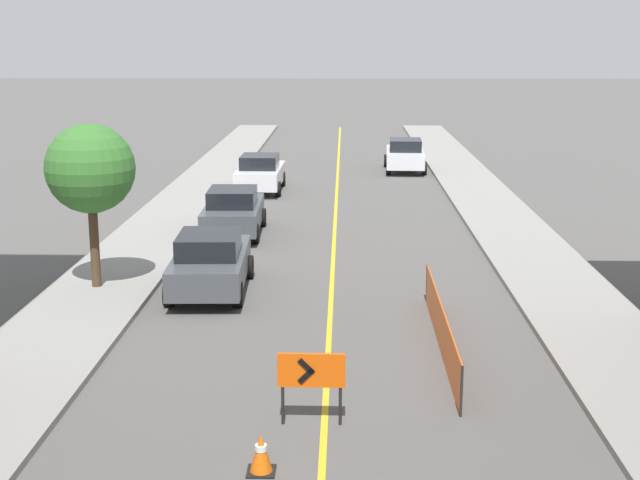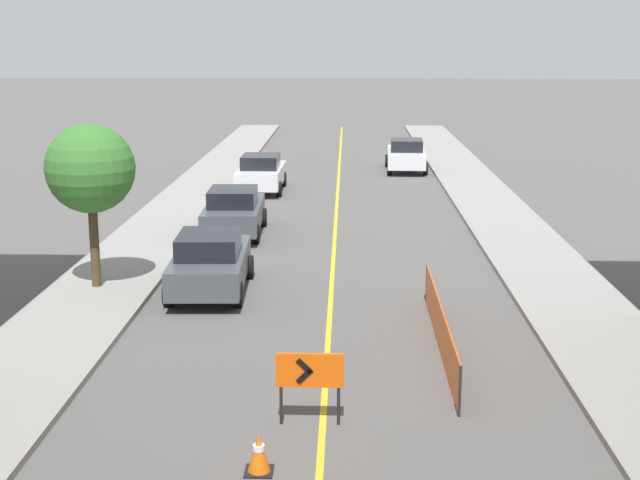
{
  "view_description": "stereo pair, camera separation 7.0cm",
  "coord_description": "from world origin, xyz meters",
  "px_view_note": "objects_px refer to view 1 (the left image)",
  "views": [
    {
      "loc": [
        0.31,
        6.84,
        6.5
      ],
      "look_at": [
        -0.34,
        30.84,
        1.0
      ],
      "focal_mm": 50.0,
      "sensor_mm": 36.0,
      "label": 1
    },
    {
      "loc": [
        0.38,
        6.85,
        6.5
      ],
      "look_at": [
        -0.34,
        30.84,
        1.0
      ],
      "focal_mm": 50.0,
      "sensor_mm": 36.0,
      "label": 2
    }
  ],
  "objects_px": {
    "parked_car_opposite_side": "(405,155)",
    "street_tree_left_near": "(90,169)",
    "parked_car_curb_far": "(260,173)",
    "parked_car_curb_mid": "(233,211)",
    "arrow_barricade_primary": "(311,374)",
    "parked_car_curb_near": "(210,262)",
    "traffic_cone_fourth": "(261,453)"
  },
  "relations": [
    {
      "from": "parked_car_opposite_side",
      "to": "street_tree_left_near",
      "type": "relative_size",
      "value": 1.03
    },
    {
      "from": "parked_car_curb_far",
      "to": "parked_car_curb_mid",
      "type": "bearing_deg",
      "value": -89.93
    },
    {
      "from": "arrow_barricade_primary",
      "to": "parked_car_curb_near",
      "type": "bearing_deg",
      "value": 110.5
    },
    {
      "from": "parked_car_curb_near",
      "to": "street_tree_left_near",
      "type": "distance_m",
      "value": 3.84
    },
    {
      "from": "street_tree_left_near",
      "to": "traffic_cone_fourth",
      "type": "bearing_deg",
      "value": -61.98
    },
    {
      "from": "traffic_cone_fourth",
      "to": "parked_car_opposite_side",
      "type": "height_order",
      "value": "parked_car_opposite_side"
    },
    {
      "from": "traffic_cone_fourth",
      "to": "street_tree_left_near",
      "type": "bearing_deg",
      "value": 118.02
    },
    {
      "from": "traffic_cone_fourth",
      "to": "street_tree_left_near",
      "type": "height_order",
      "value": "street_tree_left_near"
    },
    {
      "from": "parked_car_curb_mid",
      "to": "parked_car_curb_far",
      "type": "bearing_deg",
      "value": 87.71
    },
    {
      "from": "parked_car_curb_near",
      "to": "parked_car_curb_mid",
      "type": "bearing_deg",
      "value": 89.78
    },
    {
      "from": "traffic_cone_fourth",
      "to": "parked_car_curb_far",
      "type": "distance_m",
      "value": 25.33
    },
    {
      "from": "parked_car_curb_near",
      "to": "parked_car_curb_far",
      "type": "distance_m",
      "value": 15.43
    },
    {
      "from": "parked_car_curb_mid",
      "to": "street_tree_left_near",
      "type": "relative_size",
      "value": 1.03
    },
    {
      "from": "parked_car_curb_near",
      "to": "parked_car_opposite_side",
      "type": "xyz_separation_m",
      "value": [
        6.44,
        21.56,
        0.0
      ]
    },
    {
      "from": "parked_car_curb_mid",
      "to": "parked_car_curb_far",
      "type": "height_order",
      "value": "same"
    },
    {
      "from": "street_tree_left_near",
      "to": "parked_car_curb_far",
      "type": "bearing_deg",
      "value": 79.57
    },
    {
      "from": "parked_car_curb_near",
      "to": "parked_car_opposite_side",
      "type": "relative_size",
      "value": 1.0
    },
    {
      "from": "traffic_cone_fourth",
      "to": "arrow_barricade_primary",
      "type": "height_order",
      "value": "arrow_barricade_primary"
    },
    {
      "from": "parked_car_curb_mid",
      "to": "parked_car_curb_far",
      "type": "xyz_separation_m",
      "value": [
        0.1,
        8.58,
        0.0
      ]
    },
    {
      "from": "arrow_barricade_primary",
      "to": "parked_car_curb_far",
      "type": "xyz_separation_m",
      "value": [
        -3.06,
        23.47,
        -0.12
      ]
    },
    {
      "from": "parked_car_opposite_side",
      "to": "street_tree_left_near",
      "type": "bearing_deg",
      "value": -111.15
    },
    {
      "from": "street_tree_left_near",
      "to": "parked_car_curb_near",
      "type": "bearing_deg",
      "value": 0.38
    },
    {
      "from": "arrow_barricade_primary",
      "to": "street_tree_left_near",
      "type": "relative_size",
      "value": 0.3
    },
    {
      "from": "parked_car_curb_near",
      "to": "arrow_barricade_primary",
      "type": "bearing_deg",
      "value": -72.37
    },
    {
      "from": "street_tree_left_near",
      "to": "parked_car_opposite_side",
      "type": "bearing_deg",
      "value": 66.4
    },
    {
      "from": "arrow_barricade_primary",
      "to": "street_tree_left_near",
      "type": "bearing_deg",
      "value": 126.92
    },
    {
      "from": "parked_car_curb_near",
      "to": "parked_car_curb_mid",
      "type": "relative_size",
      "value": 1.0
    },
    {
      "from": "parked_car_curb_mid",
      "to": "traffic_cone_fourth",
      "type": "bearing_deg",
      "value": -83.19
    },
    {
      "from": "parked_car_curb_far",
      "to": "street_tree_left_near",
      "type": "bearing_deg",
      "value": -99.67
    },
    {
      "from": "traffic_cone_fourth",
      "to": "parked_car_curb_far",
      "type": "xyz_separation_m",
      "value": [
        -2.35,
        25.22,
        0.49
      ]
    },
    {
      "from": "parked_car_curb_near",
      "to": "parked_car_opposite_side",
      "type": "distance_m",
      "value": 22.5
    },
    {
      "from": "arrow_barricade_primary",
      "to": "parked_car_curb_mid",
      "type": "distance_m",
      "value": 15.22
    }
  ]
}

